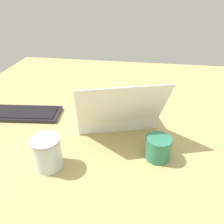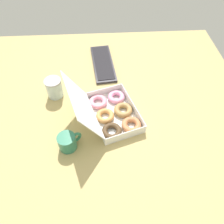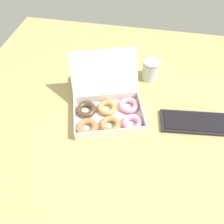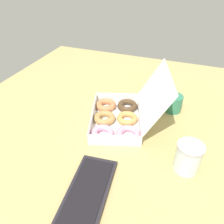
{
  "view_description": "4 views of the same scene",
  "coord_description": "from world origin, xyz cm",
  "px_view_note": "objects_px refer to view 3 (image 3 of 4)",
  "views": [
    {
      "loc": [
        -13.16,
        86.75,
        58.89
      ],
      "look_at": [
        0.25,
        -2.55,
        3.77
      ],
      "focal_mm": 35.0,
      "sensor_mm": 36.0,
      "label": 1
    },
    {
      "loc": [
        -82.0,
        2.22,
        101.85
      ],
      "look_at": [
        -3.12,
        -2.45,
        5.84
      ],
      "focal_mm": 35.0,
      "sensor_mm": 36.0,
      "label": 2
    },
    {
      "loc": [
        13.98,
        -73.54,
        93.48
      ],
      "look_at": [
        0.64,
        -1.74,
        3.05
      ],
      "focal_mm": 35.0,
      "sensor_mm": 36.0,
      "label": 3
    },
    {
      "loc": [
        82.78,
        24.89,
        70.19
      ],
      "look_at": [
        -2.91,
        -6.81,
        3.72
      ],
      "focal_mm": 35.0,
      "sensor_mm": 36.0,
      "label": 4
    }
  ],
  "objects_px": {
    "keyboard": "(201,123)",
    "coffee_mug": "(84,76)",
    "donut_box": "(108,112)",
    "glass_jar": "(150,70)"
  },
  "relations": [
    {
      "from": "glass_jar",
      "to": "donut_box",
      "type": "bearing_deg",
      "value": -119.54
    },
    {
      "from": "coffee_mug",
      "to": "glass_jar",
      "type": "relative_size",
      "value": 0.98
    },
    {
      "from": "coffee_mug",
      "to": "glass_jar",
      "type": "distance_m",
      "value": 0.4
    },
    {
      "from": "donut_box",
      "to": "coffee_mug",
      "type": "height_order",
      "value": "donut_box"
    },
    {
      "from": "keyboard",
      "to": "coffee_mug",
      "type": "xyz_separation_m",
      "value": [
        -0.68,
        0.2,
        0.04
      ]
    },
    {
      "from": "donut_box",
      "to": "keyboard",
      "type": "xyz_separation_m",
      "value": [
        0.49,
        0.03,
        -0.02
      ]
    },
    {
      "from": "keyboard",
      "to": "coffee_mug",
      "type": "height_order",
      "value": "coffee_mug"
    },
    {
      "from": "donut_box",
      "to": "keyboard",
      "type": "relative_size",
      "value": 1.04
    },
    {
      "from": "donut_box",
      "to": "glass_jar",
      "type": "xyz_separation_m",
      "value": [
        0.2,
        0.35,
        0.03
      ]
    },
    {
      "from": "donut_box",
      "to": "coffee_mug",
      "type": "xyz_separation_m",
      "value": [
        -0.19,
        0.24,
        0.01
      ]
    }
  ]
}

